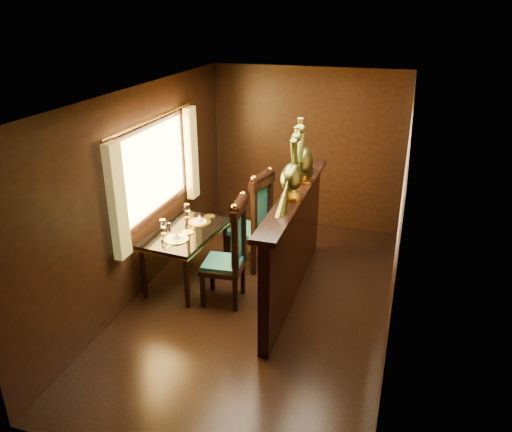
# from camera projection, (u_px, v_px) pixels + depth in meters

# --- Properties ---
(ground) EXTENTS (5.00, 5.00, 0.00)m
(ground) POSITION_uv_depth(u_px,v_px,m) (260.00, 302.00, 6.08)
(ground) COLOR black
(ground) RESTS_ON ground
(room_shell) EXTENTS (3.04, 5.04, 2.52)m
(room_shell) POSITION_uv_depth(u_px,v_px,m) (254.00, 178.00, 5.49)
(room_shell) COLOR black
(room_shell) RESTS_ON ground
(partition) EXTENTS (0.26, 2.70, 1.36)m
(partition) POSITION_uv_depth(u_px,v_px,m) (293.00, 242.00, 5.97)
(partition) COLOR black
(partition) RESTS_ON ground
(dining_table) EXTENTS (0.84, 1.27, 0.92)m
(dining_table) POSITION_uv_depth(u_px,v_px,m) (185.00, 236.00, 6.29)
(dining_table) COLOR black
(dining_table) RESTS_ON ground
(chair_left) EXTENTS (0.53, 0.55, 1.36)m
(chair_left) POSITION_uv_depth(u_px,v_px,m) (233.00, 249.00, 5.82)
(chair_left) COLOR black
(chair_left) RESTS_ON ground
(chair_right) EXTENTS (0.61, 0.63, 1.40)m
(chair_right) POSITION_uv_depth(u_px,v_px,m) (256.00, 218.00, 6.60)
(chair_right) COLOR black
(chair_right) RESTS_ON ground
(peacock_left) EXTENTS (0.24, 0.65, 0.77)m
(peacock_left) POSITION_uv_depth(u_px,v_px,m) (292.00, 165.00, 5.36)
(peacock_left) COLOR #1B512F
(peacock_left) RESTS_ON partition
(peacock_right) EXTENTS (0.26, 0.70, 0.83)m
(peacock_right) POSITION_uv_depth(u_px,v_px,m) (303.00, 149.00, 5.85)
(peacock_right) COLOR #1B512F
(peacock_right) RESTS_ON partition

